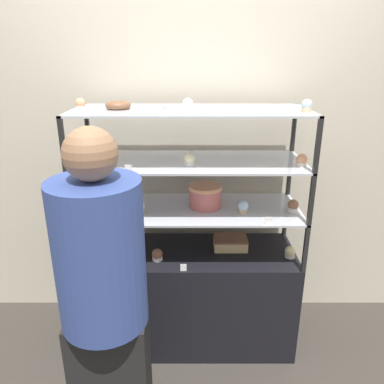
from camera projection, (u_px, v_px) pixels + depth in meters
The scene contains 27 objects.
ground_plane at pixel (192, 336), 2.65m from camera, with size 20.00×20.00×0.00m, color #38332D.
back_wall at pixel (192, 143), 2.58m from camera, with size 8.00×0.05×2.60m.
display_base at pixel (192, 295), 2.53m from camera, with size 1.34×0.51×0.68m.
display_riser_lower at pixel (192, 211), 2.32m from camera, with size 1.34×0.51×0.30m.
display_riser_middle at pixel (192, 164), 2.21m from camera, with size 1.34×0.51×0.30m.
display_riser_upper at pixel (192, 112), 2.11m from camera, with size 1.34×0.51×0.30m.
layer_cake_centerpiece at pixel (207, 196), 2.31m from camera, with size 0.20×0.20×0.14m.
sheet_cake_frosted at pixel (232, 243), 2.45m from camera, with size 0.22×0.16×0.07m.
cupcake_0 at pixel (92, 257), 2.27m from camera, with size 0.07×0.07×0.07m.
cupcake_1 at pixel (159, 255), 2.30m from camera, with size 0.07×0.07×0.07m.
cupcake_2 at pixel (292, 252), 2.33m from camera, with size 0.07×0.07×0.07m.
price_tag_0 at pixel (185, 268), 2.19m from camera, with size 0.04×0.00×0.04m.
cupcake_3 at pixel (92, 206), 2.25m from camera, with size 0.06×0.06×0.08m.
cupcake_4 at pixel (141, 207), 2.23m from camera, with size 0.06×0.06×0.08m.
cupcake_5 at pixel (244, 207), 2.23m from camera, with size 0.06×0.06×0.08m.
cupcake_6 at pixel (295, 206), 2.25m from camera, with size 0.06×0.06×0.08m.
price_tag_1 at pixel (270, 221), 2.08m from camera, with size 0.04×0.00×0.04m.
cupcake_7 at pixel (84, 161), 2.09m from camera, with size 0.06×0.06×0.07m.
cupcake_8 at pixel (191, 160), 2.11m from camera, with size 0.06×0.06×0.07m.
cupcake_9 at pixel (303, 161), 2.09m from camera, with size 0.06×0.06×0.07m.
price_tag_2 at pixel (130, 169), 1.98m from camera, with size 0.04×0.00×0.04m.
cupcake_10 at pixel (82, 105), 2.04m from camera, with size 0.05×0.05×0.07m.
cupcake_11 at pixel (189, 105), 2.03m from camera, with size 0.05×0.05×0.07m.
cupcake_12 at pixel (309, 106), 1.98m from camera, with size 0.05×0.05×0.07m.
price_tag_3 at pixel (167, 111), 1.87m from camera, with size 0.04×0.00×0.04m.
donut_glazed at pixel (120, 105), 2.11m from camera, with size 0.14×0.14×0.04m.
customer_figure at pixel (106, 298), 1.64m from camera, with size 0.38×0.38×1.63m.
Camera 1 is at (0.01, -2.13, 1.87)m, focal length 35.00 mm.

